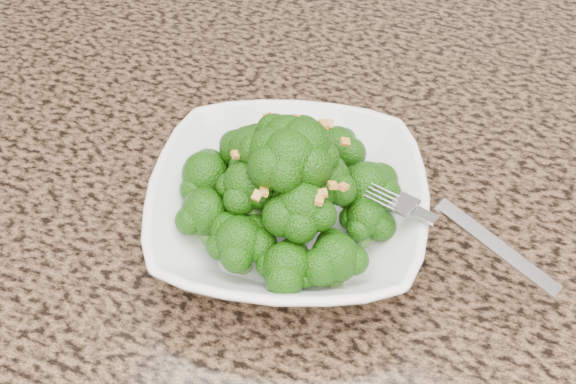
% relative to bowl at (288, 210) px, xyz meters
% --- Properties ---
extents(granite_counter, '(1.64, 1.04, 0.03)m').
position_rel_bowl_xyz_m(granite_counter, '(0.08, 0.07, -0.04)').
color(granite_counter, brown).
rests_on(granite_counter, cabinet).
extents(bowl, '(0.29, 0.29, 0.06)m').
position_rel_bowl_xyz_m(bowl, '(0.00, 0.00, 0.00)').
color(bowl, white).
rests_on(bowl, granite_counter).
extents(broccoli_pile, '(0.20, 0.20, 0.08)m').
position_rel_bowl_xyz_m(broccoli_pile, '(0.00, 0.00, 0.07)').
color(broccoli_pile, '#1B5309').
rests_on(broccoli_pile, bowl).
extents(garlic_topping, '(0.12, 0.12, 0.01)m').
position_rel_bowl_xyz_m(garlic_topping, '(0.00, 0.00, 0.11)').
color(garlic_topping, gold).
rests_on(garlic_topping, broccoli_pile).
extents(fork, '(0.18, 0.08, 0.01)m').
position_rel_bowl_xyz_m(fork, '(0.12, 0.01, 0.03)').
color(fork, silver).
rests_on(fork, bowl).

